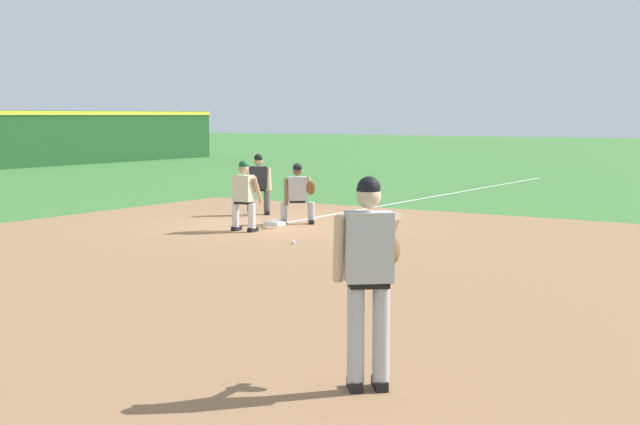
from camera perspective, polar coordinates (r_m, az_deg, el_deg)
The scene contains 9 objects.
ground_plane at distance 19.35m, azimuth -2.87°, elevation -0.81°, with size 160.00×160.00×0.00m, color #3D7533.
infield_dirt_patch at distance 13.55m, azimuth -1.18°, elevation -3.83°, with size 18.00×18.00×0.01m, color #936B47.
foul_line_stripe at distance 26.82m, azimuth 7.91°, elevation 1.13°, with size 17.29×0.10×0.00m, color white.
first_base_bag at distance 19.35m, azimuth -2.87°, elevation -0.68°, with size 0.38×0.38×0.09m, color white.
baseball at distance 16.48m, azimuth -1.72°, elevation -1.91°, with size 0.07×0.07×0.07m, color white.
pitcher at distance 7.66m, azimuth 3.20°, elevation -3.66°, with size 0.85×0.57×1.86m.
first_baseman at distance 19.38m, azimuth -1.39°, elevation 1.38°, with size 0.79×1.06×1.34m.
baserunner at distance 18.26m, azimuth -4.90°, elevation 1.25°, with size 0.46×0.61×1.46m.
umpire at distance 21.29m, azimuth -3.96°, elevation 1.97°, with size 0.66×0.68×1.46m.
Camera 1 is at (-15.63, -11.16, 2.37)m, focal length 50.00 mm.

